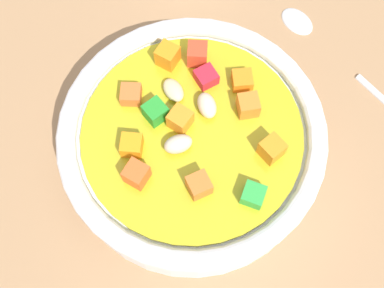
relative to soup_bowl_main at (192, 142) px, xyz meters
The scene contains 3 objects.
ground_plane 4.08cm from the soup_bowl_main, 138.63° to the right, with size 140.00×140.00×2.00cm, color #9E754F.
soup_bowl_main is the anchor object (origin of this frame).
spoon 16.95cm from the soup_bowl_main, 16.47° to the right, with size 4.51×24.55×0.98cm.
Camera 1 is at (-11.01, -10.09, 40.59)cm, focal length 47.16 mm.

